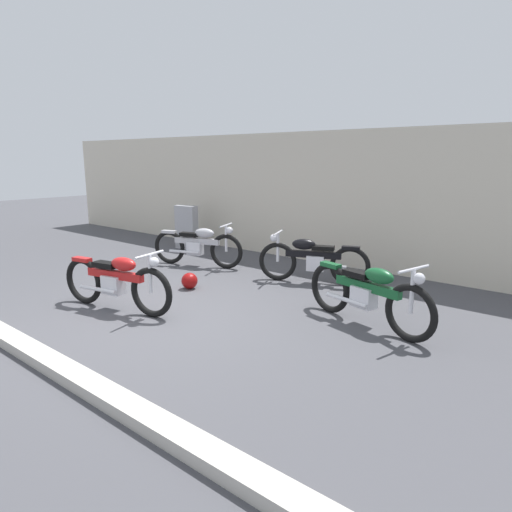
{
  "coord_description": "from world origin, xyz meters",
  "views": [
    {
      "loc": [
        4.78,
        -3.63,
        2.13
      ],
      "look_at": [
        0.17,
        1.96,
        0.55
      ],
      "focal_mm": 31.52,
      "sensor_mm": 36.0,
      "label": 1
    }
  ],
  "objects_px": {
    "stone_marker": "(187,227)",
    "helmet": "(190,281)",
    "motorcycle_green": "(368,294)",
    "motorcycle_red": "(116,281)",
    "motorcycle_silver": "(198,245)",
    "motorcycle_black": "(312,259)"
  },
  "relations": [
    {
      "from": "stone_marker",
      "to": "helmet",
      "type": "distance_m",
      "value": 3.47
    },
    {
      "from": "motorcycle_green",
      "to": "motorcycle_red",
      "type": "height_order",
      "value": "motorcycle_green"
    },
    {
      "from": "motorcycle_silver",
      "to": "motorcycle_black",
      "type": "xyz_separation_m",
      "value": [
        2.45,
        0.39,
        -0.0
      ]
    },
    {
      "from": "motorcycle_green",
      "to": "motorcycle_black",
      "type": "bearing_deg",
      "value": 156.27
    },
    {
      "from": "stone_marker",
      "to": "motorcycle_silver",
      "type": "bearing_deg",
      "value": -35.03
    },
    {
      "from": "motorcycle_red",
      "to": "stone_marker",
      "type": "bearing_deg",
      "value": 113.56
    },
    {
      "from": "helmet",
      "to": "motorcycle_black",
      "type": "relative_size",
      "value": 0.15
    },
    {
      "from": "stone_marker",
      "to": "motorcycle_red",
      "type": "bearing_deg",
      "value": -54.55
    },
    {
      "from": "helmet",
      "to": "motorcycle_silver",
      "type": "xyz_separation_m",
      "value": [
        -1.08,
        1.21,
        0.29
      ]
    },
    {
      "from": "stone_marker",
      "to": "motorcycle_silver",
      "type": "relative_size",
      "value": 0.55
    },
    {
      "from": "motorcycle_silver",
      "to": "motorcycle_black",
      "type": "distance_m",
      "value": 2.48
    },
    {
      "from": "motorcycle_black",
      "to": "motorcycle_silver",
      "type": "bearing_deg",
      "value": -13.2
    },
    {
      "from": "motorcycle_red",
      "to": "motorcycle_black",
      "type": "distance_m",
      "value": 3.28
    },
    {
      "from": "helmet",
      "to": "motorcycle_black",
      "type": "xyz_separation_m",
      "value": [
        1.38,
        1.6,
        0.29
      ]
    },
    {
      "from": "stone_marker",
      "to": "motorcycle_green",
      "type": "height_order",
      "value": "stone_marker"
    },
    {
      "from": "motorcycle_black",
      "to": "stone_marker",
      "type": "bearing_deg",
      "value": -31.87
    },
    {
      "from": "helmet",
      "to": "motorcycle_silver",
      "type": "distance_m",
      "value": 1.65
    },
    {
      "from": "helmet",
      "to": "motorcycle_green",
      "type": "height_order",
      "value": "motorcycle_green"
    },
    {
      "from": "helmet",
      "to": "stone_marker",
      "type": "bearing_deg",
      "value": 138.74
    },
    {
      "from": "motorcycle_silver",
      "to": "stone_marker",
      "type": "bearing_deg",
      "value": 125.41
    },
    {
      "from": "helmet",
      "to": "motorcycle_black",
      "type": "height_order",
      "value": "motorcycle_black"
    },
    {
      "from": "motorcycle_green",
      "to": "motorcycle_silver",
      "type": "xyz_separation_m",
      "value": [
        -4.12,
        0.9,
        -0.01
      ]
    }
  ]
}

